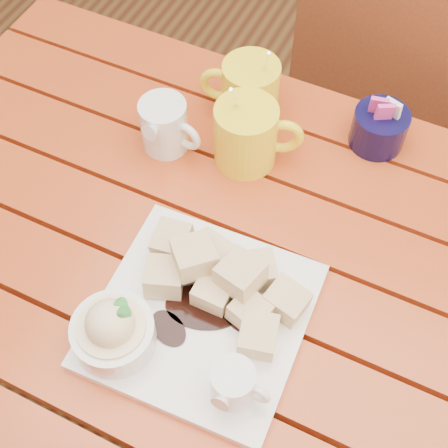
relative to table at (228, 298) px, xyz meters
The scene contains 8 objects.
ground 0.64m from the table, 90.00° to the right, with size 5.00×5.00×0.00m, color #522917.
table is the anchor object (origin of this frame).
dessert_plate 0.18m from the table, 96.43° to the right, with size 0.29×0.29×0.11m.
coffee_mug_left 0.34m from the table, 109.17° to the left, with size 0.13×0.09×0.16m.
coffee_mug_right 0.26m from the table, 107.02° to the left, with size 0.14×0.10×0.17m.
cream_pitcher 0.29m from the table, 139.44° to the left, with size 0.11×0.09×0.09m.
sugar_caddy 0.37m from the table, 69.40° to the left, with size 0.09×0.09×0.10m.
chair_far 0.67m from the table, 79.72° to the left, with size 0.52×0.52×0.93m.
Camera 1 is at (0.19, -0.41, 1.54)m, focal length 50.00 mm.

